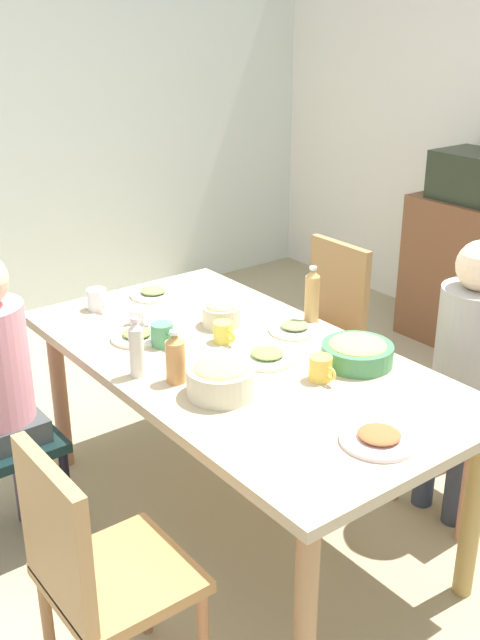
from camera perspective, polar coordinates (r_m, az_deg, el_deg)
ground_plane at (r=3.26m, az=0.00°, el=-14.68°), size 6.07×6.07×0.00m
dining_table at (r=2.90m, az=0.00°, el=-4.19°), size 1.84×0.98×0.75m
chair_1 at (r=2.28m, az=-10.92°, el=-17.89°), size 0.40×0.40×0.90m
chair_2 at (r=3.80m, az=6.21°, el=-0.12°), size 0.40×0.40×0.90m
chair_3 at (r=3.26m, az=17.36°, el=-5.13°), size 0.40×0.40×0.90m
person_3 at (r=3.11m, az=16.75°, el=-2.65°), size 0.30×0.30×1.17m
plate_0 at (r=3.08m, az=4.11°, el=-0.61°), size 0.21×0.21×0.04m
plate_1 at (r=2.84m, az=2.06°, el=-2.72°), size 0.23×0.23×0.04m
plate_2 at (r=3.03m, az=-7.74°, el=-1.20°), size 0.21×0.21×0.04m
plate_3 at (r=3.47m, az=-6.51°, el=2.01°), size 0.21×0.21×0.04m
plate_4 at (r=2.37m, az=10.37°, el=-8.70°), size 0.24×0.24×0.04m
bowl_0 at (r=2.57m, az=-1.46°, el=-4.43°), size 0.23×0.23×0.12m
bowl_1 at (r=2.83m, az=8.78°, el=-2.37°), size 0.26×0.26×0.10m
bowl_2 at (r=3.12m, az=-1.39°, el=0.49°), size 0.16×0.16×0.10m
cup_0 at (r=3.34m, az=-10.67°, el=1.53°), size 0.12×0.08×0.09m
cup_1 at (r=2.95m, az=-5.84°, el=-1.10°), size 0.12×0.09×0.09m
cup_2 at (r=3.16m, az=-7.55°, el=0.24°), size 0.12×0.08×0.07m
cup_3 at (r=2.69m, az=6.08°, el=-3.63°), size 0.12×0.08×0.09m
cup_4 at (r=2.97m, az=-1.25°, el=-0.91°), size 0.11×0.08×0.08m
bottle_0 at (r=2.71m, az=-7.78°, el=-2.14°), size 0.05×0.05×0.22m
bottle_1 at (r=2.65m, az=-4.87°, el=-2.86°), size 0.07×0.07×0.19m
bottle_2 at (r=3.12m, az=5.42°, el=1.72°), size 0.06×0.06×0.25m
side_cabinet at (r=4.85m, az=16.61°, el=3.41°), size 0.70×0.44×0.90m
microwave at (r=4.70m, az=17.42°, el=10.21°), size 0.48×0.36×0.28m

